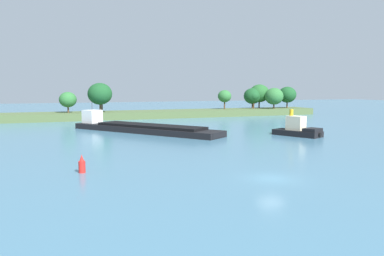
{
  "coord_description": "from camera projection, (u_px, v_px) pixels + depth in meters",
  "views": [
    {
      "loc": [
        -19.5,
        -30.67,
        8.74
      ],
      "look_at": [
        4.76,
        35.22,
        1.2
      ],
      "focal_mm": 35.08,
      "sensor_mm": 36.0,
      "label": 1
    }
  ],
  "objects": [
    {
      "name": "ground_plane",
      "position": [
        272.0,
        179.0,
        36.25
      ],
      "size": [
        400.0,
        400.0,
        0.0
      ],
      "primitive_type": "plane",
      "color": "teal"
    },
    {
      "name": "treeline_island",
      "position": [
        188.0,
        106.0,
        113.72
      ],
      "size": [
        96.78,
        10.79,
        10.08
      ],
      "color": "#4C6038",
      "rests_on": "ground"
    },
    {
      "name": "tugboat",
      "position": [
        298.0,
        129.0,
        68.3
      ],
      "size": [
        6.66,
        9.27,
        4.83
      ],
      "color": "black",
      "rests_on": "ground"
    },
    {
      "name": "cargo_barge",
      "position": [
        141.0,
        128.0,
        74.38
      ],
      "size": [
        24.75,
        30.65,
        5.72
      ],
      "color": "black",
      "rests_on": "ground"
    },
    {
      "name": "channel_buoy_red",
      "position": [
        82.0,
        165.0,
        38.66
      ],
      "size": [
        0.7,
        0.7,
        1.9
      ],
      "color": "red",
      "rests_on": "ground"
    }
  ]
}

